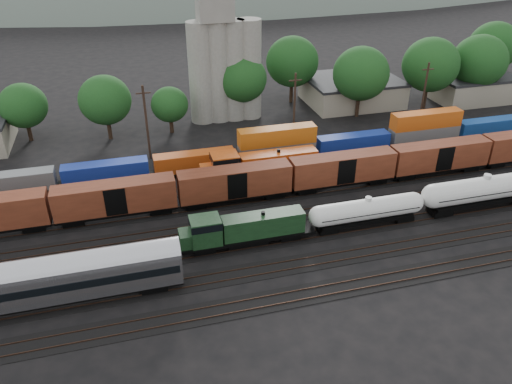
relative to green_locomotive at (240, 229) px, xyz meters
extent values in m
plane|color=black|center=(3.90, 5.00, -2.45)|extent=(600.00, 600.00, 0.00)
cube|color=black|center=(3.90, -10.00, -2.41)|extent=(180.00, 3.20, 0.08)
cube|color=#382319|center=(3.90, -10.72, -2.33)|extent=(180.00, 0.08, 0.16)
cube|color=#382319|center=(3.90, -9.28, -2.33)|extent=(180.00, 0.08, 0.16)
cube|color=black|center=(3.90, -5.00, -2.41)|extent=(180.00, 3.20, 0.08)
cube|color=#382319|center=(3.90, -5.72, -2.33)|extent=(180.00, 0.08, 0.16)
cube|color=#382319|center=(3.90, -4.28, -2.33)|extent=(180.00, 0.08, 0.16)
cube|color=black|center=(3.90, 0.00, -2.41)|extent=(180.00, 3.20, 0.08)
cube|color=#382319|center=(3.90, -0.72, -2.33)|extent=(180.00, 0.08, 0.16)
cube|color=#382319|center=(3.90, 0.72, -2.33)|extent=(180.00, 0.08, 0.16)
cube|color=black|center=(3.90, 5.00, -2.41)|extent=(180.00, 3.20, 0.08)
cube|color=#382319|center=(3.90, 4.28, -2.33)|extent=(180.00, 0.08, 0.16)
cube|color=#382319|center=(3.90, 5.72, -2.33)|extent=(180.00, 0.08, 0.16)
cube|color=black|center=(3.90, 10.00, -2.41)|extent=(180.00, 3.20, 0.08)
cube|color=#382319|center=(3.90, 9.28, -2.33)|extent=(180.00, 0.08, 0.16)
cube|color=#382319|center=(3.90, 10.72, -2.33)|extent=(180.00, 0.08, 0.16)
cube|color=black|center=(3.90, 15.00, -2.41)|extent=(180.00, 3.20, 0.08)
cube|color=#382319|center=(3.90, 14.28, -2.33)|extent=(180.00, 0.08, 0.16)
cube|color=#382319|center=(3.90, 15.72, -2.33)|extent=(180.00, 0.08, 0.16)
cube|color=black|center=(3.90, 20.00, -2.41)|extent=(180.00, 3.20, 0.08)
cube|color=#382319|center=(3.90, 19.28, -2.33)|extent=(180.00, 0.08, 0.16)
cube|color=#382319|center=(3.90, 20.72, -2.33)|extent=(180.00, 0.08, 0.16)
cube|color=black|center=(0.89, 0.00, -1.20)|extent=(16.13, 2.75, 0.38)
cube|color=black|center=(0.89, 0.00, -1.63)|extent=(4.74, 2.09, 0.76)
cube|color=#153218|center=(2.82, 0.00, 0.27)|extent=(9.68, 2.28, 2.56)
cube|color=#153218|center=(-3.95, 0.00, 0.55)|extent=(3.42, 2.75, 3.13)
cube|color=black|center=(-3.95, 0.00, 1.55)|extent=(3.51, 2.85, 0.85)
cube|color=#153218|center=(-6.21, 0.00, -0.16)|extent=(1.52, 2.28, 1.71)
cylinder|color=black|center=(2.82, 0.00, 1.69)|extent=(0.47, 0.47, 0.47)
cube|color=black|center=(-4.28, 0.00, -1.82)|extent=(2.47, 1.90, 0.66)
cube|color=black|center=(6.05, 0.00, -1.82)|extent=(2.47, 1.90, 0.66)
cylinder|color=white|center=(16.14, 0.00, 0.13)|extent=(12.61, 2.60, 2.60)
sphere|color=white|center=(9.84, 0.00, 0.13)|extent=(2.60, 2.60, 2.60)
sphere|color=white|center=(22.45, 0.00, 0.13)|extent=(2.60, 2.60, 2.60)
cylinder|color=white|center=(16.14, 0.00, 1.60)|extent=(0.81, 0.81, 0.45)
cube|color=black|center=(16.14, 0.00, 0.13)|extent=(12.90, 2.72, 0.07)
cube|color=black|center=(16.14, 0.00, -1.31)|extent=(12.18, 1.97, 0.45)
cube|color=black|center=(10.98, 0.00, -1.84)|extent=(2.33, 1.79, 0.63)
cube|color=black|center=(21.30, 0.00, -1.84)|extent=(2.33, 1.79, 0.63)
cylinder|color=white|center=(32.80, 0.00, 0.58)|extent=(15.03, 3.10, 3.10)
sphere|color=white|center=(25.29, 0.00, 0.58)|extent=(3.10, 3.10, 3.10)
cylinder|color=white|center=(32.80, 0.00, 2.34)|extent=(0.96, 0.96, 0.53)
cube|color=black|center=(32.80, 0.00, 0.58)|extent=(15.37, 3.25, 0.09)
cube|color=black|center=(32.80, 0.00, -1.13)|extent=(14.52, 2.35, 0.53)
cube|color=black|center=(26.65, 0.00, -1.77)|extent=(2.78, 2.14, 0.75)
cube|color=silver|center=(-19.86, -5.00, 0.44)|extent=(24.84, 3.00, 3.11)
cylinder|color=silver|center=(-19.86, -5.00, 2.00)|extent=(24.84, 3.00, 3.00)
cube|color=black|center=(-19.86, -5.00, 0.82)|extent=(24.34, 3.06, 0.87)
cube|color=black|center=(-19.86, -5.00, -1.21)|extent=(24.84, 2.69, 0.41)
cube|color=black|center=(-10.42, -5.00, -1.78)|extent=(2.69, 2.07, 0.72)
cube|color=black|center=(7.18, 15.00, -1.10)|extent=(18.80, 3.03, 0.42)
cube|color=black|center=(7.18, 15.00, -1.57)|extent=(5.22, 2.30, 0.84)
cube|color=#C54911|center=(9.44, 15.00, 0.52)|extent=(11.28, 2.51, 2.82)
cube|color=#C54911|center=(1.54, 15.00, 0.83)|extent=(3.76, 3.03, 3.45)
cube|color=black|center=(1.54, 15.00, 1.93)|extent=(3.86, 3.13, 0.94)
cube|color=#C54911|center=(-1.09, 15.00, 0.05)|extent=(1.67, 2.51, 1.88)
cylinder|color=black|center=(9.44, 15.00, 2.09)|extent=(0.52, 0.52, 0.52)
cube|color=black|center=(1.17, 15.00, -1.78)|extent=(2.72, 2.09, 0.73)
cube|color=black|center=(13.20, 15.00, -1.78)|extent=(2.72, 2.09, 0.73)
cube|color=black|center=(-13.59, 10.00, -1.25)|extent=(15.00, 2.60, 0.40)
cube|color=#5F2817|center=(-13.59, 10.00, 0.85)|extent=(15.00, 2.90, 3.80)
cube|color=black|center=(1.81, 10.00, -1.25)|extent=(15.00, 2.60, 0.40)
cube|color=#5F2817|center=(1.81, 10.00, 0.85)|extent=(15.00, 2.90, 3.80)
cube|color=black|center=(17.21, 10.00, -1.25)|extent=(15.00, 2.60, 0.40)
cube|color=#5F2817|center=(17.21, 10.00, 0.85)|extent=(15.00, 2.90, 3.80)
cube|color=black|center=(32.61, 10.00, -1.25)|extent=(15.00, 2.60, 0.40)
cube|color=#5F2817|center=(32.61, 10.00, 0.85)|extent=(15.00, 2.90, 3.80)
cube|color=black|center=(3.90, 20.00, -1.95)|extent=(160.00, 2.60, 0.60)
cube|color=slate|center=(-27.63, 20.00, -0.35)|extent=(12.00, 2.40, 2.60)
cube|color=navy|center=(-14.83, 20.00, -0.35)|extent=(12.00, 2.40, 2.60)
cube|color=#BA4813|center=(-2.03, 20.00, -0.35)|extent=(12.00, 2.40, 2.60)
cube|color=#595B5E|center=(10.77, 20.00, -0.35)|extent=(12.00, 2.40, 2.60)
cube|color=#BC5C13|center=(10.77, 20.00, 2.25)|extent=(12.00, 2.40, 2.60)
cube|color=navy|center=(23.57, 20.00, -0.35)|extent=(12.00, 2.40, 2.60)
cube|color=slate|center=(36.37, 20.00, -0.35)|extent=(12.00, 2.40, 2.60)
cube|color=#CE5715|center=(36.37, 20.00, 2.25)|extent=(12.00, 2.40, 2.60)
cube|color=#154294|center=(49.17, 20.00, -0.35)|extent=(12.00, 2.40, 2.60)
cylinder|color=gray|center=(2.90, 41.00, 6.55)|extent=(4.40, 4.40, 18.00)
cylinder|color=gray|center=(5.90, 41.00, 6.55)|extent=(4.40, 4.40, 18.00)
cylinder|color=gray|center=(8.90, 41.00, 6.55)|extent=(4.40, 4.40, 18.00)
cylinder|color=gray|center=(11.90, 41.00, 6.55)|extent=(4.40, 4.40, 18.00)
cube|color=#9E937F|center=(33.90, 43.00, -0.15)|extent=(18.00, 14.00, 4.60)
cube|color=#232326|center=(33.90, 43.00, 2.40)|extent=(18.36, 14.28, 0.50)
cube|color=#9E937F|center=(58.90, 38.00, -0.15)|extent=(16.00, 10.00, 4.60)
cube|color=#232326|center=(58.90, 38.00, 2.40)|extent=(16.32, 10.20, 0.50)
cylinder|color=black|center=(-27.29, 39.72, -1.01)|extent=(0.70, 0.70, 2.87)
ellipsoid|color=#1D4D1C|center=(-27.29, 39.72, 3.81)|extent=(7.80, 7.80, 7.39)
cylinder|color=black|center=(-14.07, 36.87, -0.85)|extent=(0.70, 0.70, 3.20)
ellipsoid|color=#1D4D1C|center=(-14.07, 36.87, 4.53)|extent=(8.69, 8.69, 8.23)
cylinder|color=black|center=(-3.48, 36.95, -1.26)|extent=(0.70, 0.70, 2.37)
ellipsoid|color=#1D4D1C|center=(-3.48, 36.95, 2.72)|extent=(6.44, 6.44, 6.10)
cylinder|color=black|center=(10.48, 41.18, -0.73)|extent=(0.70, 0.70, 3.43)
ellipsoid|color=#1D4D1C|center=(10.48, 41.18, 5.02)|extent=(9.30, 9.30, 8.81)
cylinder|color=black|center=(22.16, 46.56, -0.53)|extent=(0.70, 0.70, 3.84)
ellipsoid|color=#1D4D1C|center=(22.16, 46.56, 5.91)|extent=(10.42, 10.42, 9.87)
cylinder|color=black|center=(31.72, 35.51, -0.54)|extent=(0.70, 0.70, 3.82)
ellipsoid|color=#1D4D1C|center=(31.72, 35.51, 5.87)|extent=(10.37, 10.37, 9.82)
cylinder|color=black|center=(46.65, 36.25, -0.45)|extent=(0.70, 0.70, 3.99)
ellipsoid|color=#1D4D1C|center=(46.65, 36.25, 6.24)|extent=(10.82, 10.82, 10.25)
cylinder|color=black|center=(57.69, 36.41, -0.47)|extent=(0.70, 0.70, 3.94)
ellipsoid|color=#1D4D1C|center=(57.69, 36.41, 6.15)|extent=(10.71, 10.71, 10.14)
cylinder|color=black|center=(68.50, 46.07, -0.46)|extent=(0.70, 0.70, 3.98)
ellipsoid|color=#1D4D1C|center=(68.50, 46.07, 6.23)|extent=(10.81, 10.81, 10.24)
cylinder|color=black|center=(-8.10, 27.00, 3.55)|extent=(0.36, 0.36, 12.00)
cube|color=black|center=(-8.10, 27.00, 8.35)|extent=(2.20, 0.18, 0.18)
cylinder|color=black|center=(15.90, 27.00, 3.55)|extent=(0.36, 0.36, 12.00)
cube|color=black|center=(15.90, 27.00, 8.35)|extent=(2.20, 0.18, 0.18)
cylinder|color=black|center=(39.90, 27.00, 3.55)|extent=(0.36, 0.36, 12.00)
cube|color=black|center=(39.90, 27.00, 8.35)|extent=(2.20, 0.18, 0.18)
ellipsoid|color=#59665B|center=(43.90, 265.00, -25.20)|extent=(520.00, 286.00, 130.00)
camera|label=1|loc=(-10.79, -46.73, 32.18)|focal=35.00mm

